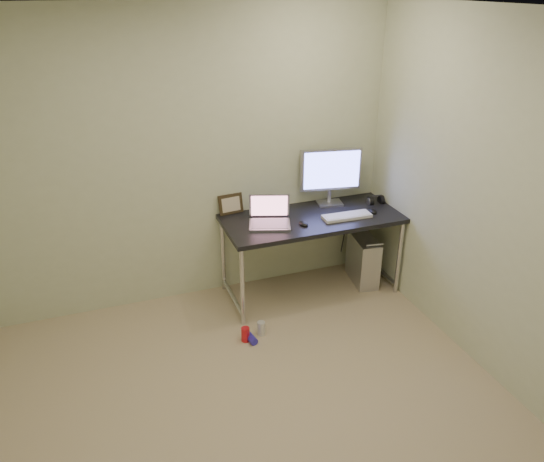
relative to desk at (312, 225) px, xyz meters
The scene contains 19 objects.
floor 1.84m from the desk, 124.55° to the right, with size 3.50×3.50×0.00m, color tan.
ceiling 2.51m from the desk, 124.55° to the right, with size 3.50×3.50×0.00m, color silver.
wall_back 1.18m from the desk, 160.62° to the left, with size 3.50×0.02×2.50m, color beige.
wall_right 1.71m from the desk, 61.03° to the right, with size 0.02×3.50×2.50m, color beige.
desk is the anchor object (origin of this frame).
tower_computer 0.70m from the desk, ahead, with size 0.25×0.46×0.48m.
cable_a 0.63m from the desk, 30.53° to the left, with size 0.01×0.01×0.70m, color black.
cable_b 0.71m from the desk, 24.92° to the left, with size 0.01×0.01×0.72m, color black.
can_red 1.13m from the desk, 146.23° to the right, with size 0.07×0.07×0.12m, color red.
can_white 1.02m from the desk, 142.67° to the right, with size 0.07×0.07×0.12m, color silver.
can_blue 1.13m from the desk, 143.33° to the right, with size 0.06×0.06×0.11m, color #3229C4.
laptop 0.42m from the desk, behind, with size 0.42×0.38×0.24m.
monitor 0.52m from the desk, 38.81° to the left, with size 0.56×0.20×0.53m.
keyboard 0.32m from the desk, 23.23° to the right, with size 0.43×0.14×0.03m, color silver.
mouse_right 0.57m from the desk, ahead, with size 0.07×0.11×0.04m, color black.
mouse_left 0.21m from the desk, 136.59° to the right, with size 0.07×0.11×0.04m, color black.
headphones 0.70m from the desk, ahead, with size 0.15×0.09×0.10m.
picture_frame 0.74m from the desk, 153.88° to the left, with size 0.22×0.03×0.18m, color black.
webcam 0.53m from the desk, 142.57° to the left, with size 0.04×0.03×0.11m.
Camera 1 is at (-0.81, -2.45, 2.63)m, focal length 35.00 mm.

